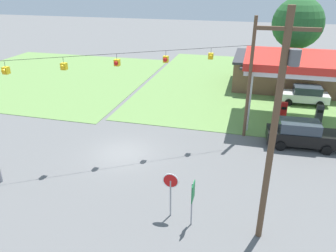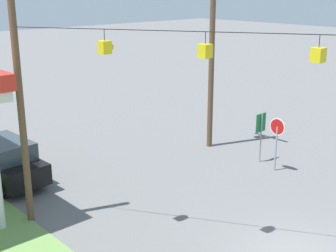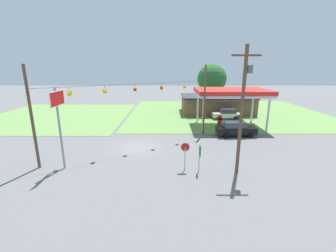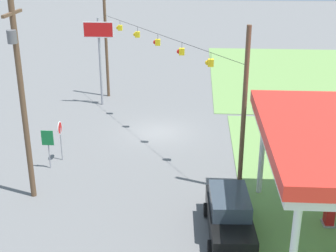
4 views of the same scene
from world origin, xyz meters
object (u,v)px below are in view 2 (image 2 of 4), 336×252
(car_at_pumps_front, at_px, (3,160))
(route_sign, at_px, (261,128))
(stop_sign_roadside, at_px, (277,133))
(utility_pole_main, at_px, (211,37))

(car_at_pumps_front, height_order, route_sign, route_sign)
(car_at_pumps_front, xyz_separation_m, stop_sign_roadside, (-7.13, -9.72, 0.83))
(route_sign, relative_size, utility_pole_main, 0.23)
(car_at_pumps_front, relative_size, route_sign, 2.07)
(stop_sign_roadside, xyz_separation_m, route_sign, (1.18, -0.40, -0.10))
(car_at_pumps_front, bearing_deg, utility_pole_main, -107.98)
(utility_pole_main, bearing_deg, route_sign, -178.59)
(route_sign, height_order, utility_pole_main, utility_pole_main)
(stop_sign_roadside, distance_m, route_sign, 1.25)
(stop_sign_roadside, bearing_deg, route_sign, 161.31)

